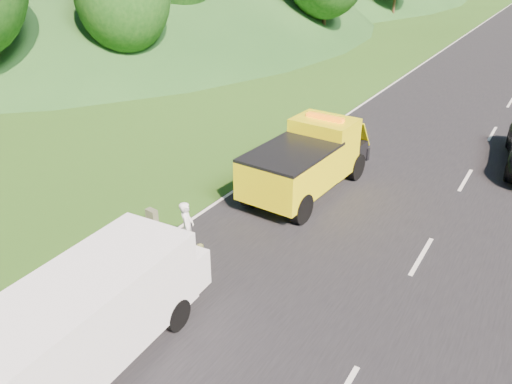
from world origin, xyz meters
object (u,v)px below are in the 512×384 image
Objects in this scene: white_van at (92,313)px; child at (202,275)px; tow_truck at (308,159)px; suitcase at (152,218)px; woman at (189,252)px.

child is (0.02, 3.55, -1.24)m from white_van.
tow_truck reaches higher than suitcase.
white_van is 10.34× the size of suitcase.
woman reaches higher than child.
tow_truck reaches higher than child.
woman is 1.22m from child.
child is (1.00, -0.70, 0.00)m from woman.
tow_truck is at bearing -44.37° from woman.
woman is at bearing 99.59° from white_van.
tow_truck reaches higher than woman.
suitcase is (-2.85, 4.79, -0.94)m from white_van.
child is at bearing 86.31° from white_van.
suitcase reaches higher than child.
white_van is 5.65m from suitcase.
white_van is 3.93× the size of woman.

